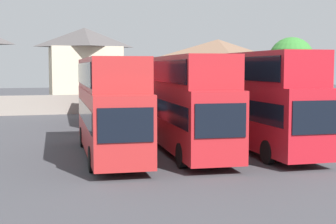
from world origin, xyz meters
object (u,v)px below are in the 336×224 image
Objects in this scene: bus_5 at (149,88)px; bus_4 at (113,89)px; bus_3 at (259,96)px; house_terrace_right at (218,71)px; tree_left_of_lot at (291,60)px; bus_1 at (110,102)px; bus_2 at (187,99)px; house_terrace_centre at (85,66)px.

bus_4 is at bearing -92.20° from bus_5.
bus_3 is 14.31m from bus_5.
house_terrace_right reaches higher than tree_left_of_lot.
bus_1 is 14.10m from bus_4.
bus_4 is at bearing -158.60° from bus_3.
bus_5 reaches higher than bus_1.
bus_1 is at bearing -92.29° from bus_2.
bus_2 is at bearing 87.18° from bus_1.
bus_3 reaches higher than bus_4.
house_terrace_right is at bearing 143.84° from bus_4.
bus_3 reaches higher than bus_5.
tree_left_of_lot is (14.52, 22.28, 2.22)m from bus_3.
bus_5 is 1.28× the size of house_terrace_centre.
bus_5 reaches higher than bus_2.
bus_3 is 35.67m from house_terrace_right.
bus_4 is 1.57× the size of tree_left_of_lot.
bus_2 is 0.94× the size of bus_5.
bus_2 is at bearing -129.62° from tree_left_of_lot.
bus_4 is at bearing -158.05° from tree_left_of_lot.
bus_1 is 0.97× the size of bus_4.
bus_3 is at bearing 23.56° from bus_4.
tree_left_of_lot is at bearing -32.58° from house_terrace_centre.
house_terrace_centre is 23.00m from tree_left_of_lot.
bus_2 is at bearing 8.91° from bus_4.
bus_5 reaches higher than bus_4.
house_terrace_right is (18.86, 33.39, 1.24)m from bus_1.
house_terrace_right is at bearing 148.12° from bus_5.
bus_2 is at bearing -88.39° from house_terrace_centre.
bus_1 is 1.06× the size of bus_2.
house_terrace_right is at bearing -2.82° from house_terrace_centre.
tree_left_of_lot is (22.27, 21.80, 2.38)m from bus_1.
bus_2 is 37.01m from house_terrace_right.
bus_2 is at bearing -89.35° from bus_3.
tree_left_of_lot reaches higher than bus_2.
bus_1 is at bearing -94.84° from house_terrace_centre.
house_terrace_centre is at bearing 147.42° from tree_left_of_lot.
bus_2 is 34.66m from house_terrace_centre.
bus_2 is (3.87, -0.42, 0.06)m from bus_1.
bus_2 is 14.34m from bus_4.
bus_5 is (5.37, 13.63, 0.09)m from bus_1.
bus_2 is 0.92× the size of bus_4.
bus_5 is (-2.37, 14.11, -0.08)m from bus_3.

